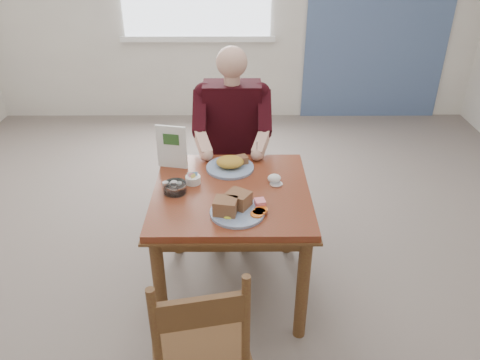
{
  "coord_description": "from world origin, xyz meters",
  "views": [
    {
      "loc": [
        0.03,
        -2.31,
        2.14
      ],
      "look_at": [
        0.05,
        0.0,
        0.82
      ],
      "focal_mm": 35.0,
      "sensor_mm": 36.0,
      "label": 1
    }
  ],
  "objects_px": {
    "diner": "(232,130)",
    "far_plate": "(231,164)",
    "chair_far": "(233,166)",
    "table": "(232,206)",
    "near_plate": "(236,207)",
    "chair_near": "(200,343)"
  },
  "relations": [
    {
      "from": "diner",
      "to": "near_plate",
      "type": "height_order",
      "value": "diner"
    },
    {
      "from": "chair_far",
      "to": "far_plate",
      "type": "height_order",
      "value": "chair_far"
    },
    {
      "from": "table",
      "to": "near_plate",
      "type": "relative_size",
      "value": 2.5
    },
    {
      "from": "far_plate",
      "to": "chair_near",
      "type": "bearing_deg",
      "value": -96.53
    },
    {
      "from": "chair_far",
      "to": "diner",
      "type": "height_order",
      "value": "diner"
    },
    {
      "from": "table",
      "to": "diner",
      "type": "relative_size",
      "value": 0.66
    },
    {
      "from": "chair_far",
      "to": "diner",
      "type": "bearing_deg",
      "value": -89.99
    },
    {
      "from": "chair_near",
      "to": "near_plate",
      "type": "bearing_deg",
      "value": 75.83
    },
    {
      "from": "table",
      "to": "diner",
      "type": "bearing_deg",
      "value": 90.0
    },
    {
      "from": "chair_near",
      "to": "near_plate",
      "type": "xyz_separation_m",
      "value": [
        0.16,
        0.63,
        0.31
      ]
    },
    {
      "from": "near_plate",
      "to": "far_plate",
      "type": "xyz_separation_m",
      "value": [
        -0.03,
        0.49,
        -0.01
      ]
    },
    {
      "from": "near_plate",
      "to": "far_plate",
      "type": "height_order",
      "value": "near_plate"
    },
    {
      "from": "diner",
      "to": "far_plate",
      "type": "relative_size",
      "value": 3.62
    },
    {
      "from": "table",
      "to": "near_plate",
      "type": "height_order",
      "value": "near_plate"
    },
    {
      "from": "chair_far",
      "to": "far_plate",
      "type": "bearing_deg",
      "value": -90.62
    },
    {
      "from": "chair_far",
      "to": "near_plate",
      "type": "bearing_deg",
      "value": -88.59
    },
    {
      "from": "near_plate",
      "to": "far_plate",
      "type": "bearing_deg",
      "value": 93.61
    },
    {
      "from": "diner",
      "to": "chair_near",
      "type": "bearing_deg",
      "value": -94.89
    },
    {
      "from": "near_plate",
      "to": "diner",
      "type": "bearing_deg",
      "value": 91.54
    },
    {
      "from": "diner",
      "to": "far_plate",
      "type": "xyz_separation_m",
      "value": [
        -0.01,
        -0.45,
        -0.03
      ]
    },
    {
      "from": "table",
      "to": "near_plate",
      "type": "distance_m",
      "value": 0.28
    },
    {
      "from": "chair_far",
      "to": "near_plate",
      "type": "relative_size",
      "value": 2.58
    }
  ]
}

